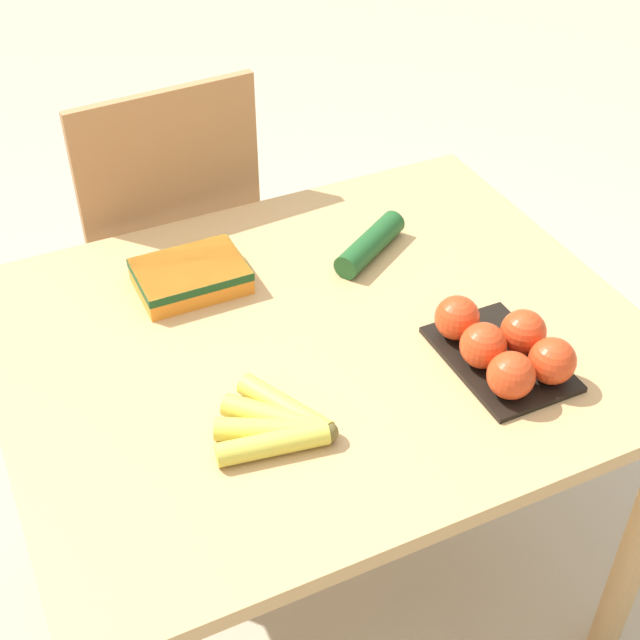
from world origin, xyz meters
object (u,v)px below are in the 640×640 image
object	(u,v)px
cucumber_near	(370,244)
banana_bunch	(278,425)
carrot_bag	(190,274)
chair	(166,270)
tomato_pack	(504,348)

from	to	relation	value
cucumber_near	banana_bunch	bearing A→B (deg)	-133.97
banana_bunch	cucumber_near	world-z (taller)	cucumber_near
carrot_bag	cucumber_near	distance (m)	0.35
chair	banana_bunch	xyz separation A→B (m)	(-0.05, -0.81, 0.26)
tomato_pack	carrot_bag	size ratio (longest dim) A/B	1.25
banana_bunch	tomato_pack	bearing A→B (deg)	-2.76
tomato_pack	carrot_bag	distance (m)	0.58
banana_bunch	carrot_bag	distance (m)	0.41
chair	carrot_bag	size ratio (longest dim) A/B	5.16
chair	cucumber_near	xyz separation A→B (m)	(0.29, -0.45, 0.27)
tomato_pack	cucumber_near	xyz separation A→B (m)	(-0.05, 0.37, -0.02)
chair	tomato_pack	world-z (taller)	chair
chair	tomato_pack	distance (m)	0.94
chair	cucumber_near	size ratio (longest dim) A/B	5.44
banana_bunch	cucumber_near	bearing A→B (deg)	46.03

